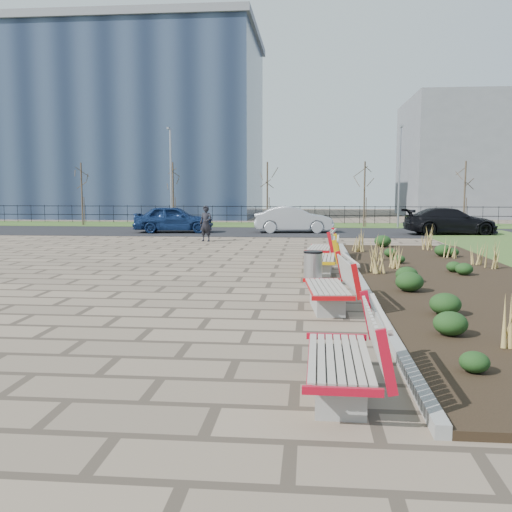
# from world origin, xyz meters

# --- Properties ---
(ground) EXTENTS (120.00, 120.00, 0.00)m
(ground) POSITION_xyz_m (0.00, 0.00, 0.00)
(ground) COLOR #766451
(ground) RESTS_ON ground
(planting_bed) EXTENTS (4.50, 18.00, 0.10)m
(planting_bed) POSITION_xyz_m (6.25, 5.00, 0.05)
(planting_bed) COLOR black
(planting_bed) RESTS_ON ground
(planting_curb) EXTENTS (0.16, 18.00, 0.15)m
(planting_curb) POSITION_xyz_m (3.92, 5.00, 0.07)
(planting_curb) COLOR gray
(planting_curb) RESTS_ON ground
(grass_verge_far) EXTENTS (80.00, 5.00, 0.04)m
(grass_verge_far) POSITION_xyz_m (0.00, 28.00, 0.02)
(grass_verge_far) COLOR #33511E
(grass_verge_far) RESTS_ON ground
(road) EXTENTS (80.00, 7.00, 0.02)m
(road) POSITION_xyz_m (0.00, 22.00, 0.01)
(road) COLOR black
(road) RESTS_ON ground
(bench_a) EXTENTS (0.93, 2.11, 1.00)m
(bench_a) POSITION_xyz_m (3.00, -2.90, 0.50)
(bench_a) COLOR #B20B20
(bench_a) RESTS_ON ground
(bench_b) EXTENTS (1.08, 2.17, 1.00)m
(bench_b) POSITION_xyz_m (3.00, 1.80, 0.50)
(bench_b) COLOR red
(bench_b) RESTS_ON ground
(bench_c) EXTENTS (1.02, 2.15, 1.00)m
(bench_c) POSITION_xyz_m (3.00, 6.62, 0.50)
(bench_c) COLOR #DBA40B
(bench_c) RESTS_ON ground
(bench_d) EXTENTS (1.11, 2.18, 1.00)m
(bench_d) POSITION_xyz_m (3.00, 9.42, 0.50)
(bench_d) COLOR #B70C16
(bench_d) RESTS_ON ground
(litter_bin) EXTENTS (0.45, 0.45, 0.83)m
(litter_bin) POSITION_xyz_m (2.75, 4.50, 0.42)
(litter_bin) COLOR #B2B2B7
(litter_bin) RESTS_ON ground
(pedestrian) EXTENTS (0.68, 0.54, 1.62)m
(pedestrian) POSITION_xyz_m (-2.01, 16.13, 0.81)
(pedestrian) COLOR black
(pedestrian) RESTS_ON ground
(car_blue) EXTENTS (4.44, 2.21, 1.45)m
(car_blue) POSITION_xyz_m (-4.67, 21.04, 0.75)
(car_blue) COLOR navy
(car_blue) RESTS_ON road
(car_silver) EXTENTS (4.39, 1.96, 1.40)m
(car_silver) POSITION_xyz_m (1.78, 21.62, 0.72)
(car_silver) COLOR #A0A3A7
(car_silver) RESTS_ON road
(car_black) EXTENTS (4.89, 2.39, 1.37)m
(car_black) POSITION_xyz_m (9.88, 20.94, 0.71)
(car_black) COLOR black
(car_black) RESTS_ON road
(tree_a) EXTENTS (1.40, 1.40, 4.00)m
(tree_a) POSITION_xyz_m (-12.00, 26.50, 2.04)
(tree_a) COLOR #4C3D2D
(tree_a) RESTS_ON grass_verge_far
(tree_b) EXTENTS (1.40, 1.40, 4.00)m
(tree_b) POSITION_xyz_m (-6.00, 26.50, 2.04)
(tree_b) COLOR #4C3D2D
(tree_b) RESTS_ON grass_verge_far
(tree_c) EXTENTS (1.40, 1.40, 4.00)m
(tree_c) POSITION_xyz_m (0.00, 26.50, 2.04)
(tree_c) COLOR #4C3D2D
(tree_c) RESTS_ON grass_verge_far
(tree_d) EXTENTS (1.40, 1.40, 4.00)m
(tree_d) POSITION_xyz_m (6.00, 26.50, 2.04)
(tree_d) COLOR #4C3D2D
(tree_d) RESTS_ON grass_verge_far
(tree_e) EXTENTS (1.40, 1.40, 4.00)m
(tree_e) POSITION_xyz_m (12.00, 26.50, 2.04)
(tree_e) COLOR #4C3D2D
(tree_e) RESTS_ON grass_verge_far
(lamp_west) EXTENTS (0.24, 0.60, 6.00)m
(lamp_west) POSITION_xyz_m (-6.00, 26.00, 3.04)
(lamp_west) COLOR gray
(lamp_west) RESTS_ON grass_verge_far
(lamp_east) EXTENTS (0.24, 0.60, 6.00)m
(lamp_east) POSITION_xyz_m (8.00, 26.00, 3.04)
(lamp_east) COLOR gray
(lamp_east) RESTS_ON grass_verge_far
(railing_fence) EXTENTS (44.00, 0.10, 1.20)m
(railing_fence) POSITION_xyz_m (0.00, 29.50, 0.64)
(railing_fence) COLOR black
(railing_fence) RESTS_ON grass_verge_far
(building_glass) EXTENTS (40.00, 14.00, 15.00)m
(building_glass) POSITION_xyz_m (-22.00, 40.00, 7.50)
(building_glass) COLOR #192338
(building_glass) RESTS_ON ground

